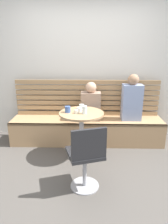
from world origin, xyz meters
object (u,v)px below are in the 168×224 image
Objects in this scene: person_child_left at (91,103)px; cup_ceramic_white at (79,110)px; booth_bench at (87,130)px; cup_espresso_small at (76,112)px; cup_mug_blue at (68,109)px; cup_glass_short at (82,107)px; cup_glass_tall at (85,110)px; white_chair at (86,156)px; person_adult at (132,100)px; cafe_table at (81,126)px.

cup_ceramic_white is (-0.18, -0.49, 0.04)m from person_child_left.
booth_bench is 48.21× the size of cup_espresso_small.
cup_mug_blue is (-0.28, -0.53, 0.57)m from booth_bench.
booth_bench is 33.75× the size of cup_glass_short.
cup_espresso_small is 0.14m from cup_mug_blue.
booth_bench is 0.52m from person_child_left.
cup_glass_tall is at bearing -47.76° from cup_ceramic_white.
white_chair is 10.63× the size of cup_ceramic_white.
white_chair is 1.05× the size of person_adult.
cup_glass_short reaches higher than cup_espresso_small.
white_chair is at bearing -70.22° from cup_mug_blue.
booth_bench is 33.75× the size of cup_ceramic_white.
cafe_table is 0.31m from cup_glass_short.
cup_ceramic_white is (-0.03, 0.03, 0.26)m from cafe_table.
person_child_left reaches higher than booth_bench.
cup_glass_tall reaches higher than cup_glass_short.
person_child_left is 0.61m from cup_espresso_small.
cup_espresso_small is at bearing -118.75° from cup_ceramic_white.
white_chair is at bearing -89.69° from booth_bench.
cup_mug_blue is (-0.35, -0.52, 0.05)m from person_child_left.
white_chair is (0.01, -1.34, 0.24)m from booth_bench.
cup_glass_short is (-0.15, -0.36, 0.04)m from person_child_left.
booth_bench is 0.81m from cup_espresso_small.
cafe_table is at bearing 130.11° from cup_glass_tall.
cup_mug_blue is (-0.21, 0.00, 0.27)m from cafe_table.
cup_glass_short is 0.67× the size of cup_glass_tall.
white_chair is 0.92m from cup_mug_blue.
cup_glass_short is at bearing -102.52° from booth_bench.
cup_espresso_small is at bearing 101.90° from white_chair.
cup_glass_short is 0.84× the size of cup_mug_blue.
cup_ceramic_white is at bearing -102.62° from booth_bench.
cup_espresso_small is (-0.04, -0.08, -0.01)m from cup_ceramic_white.
person_child_left reaches higher than cup_ceramic_white.
cup_ceramic_white is at bearing 61.25° from cup_espresso_small.
person_adult is at bearing 1.73° from person_child_left.
person_child_left is 0.52m from cup_ceramic_white.
person_adult is 0.95m from cup_glass_short.
cafe_table is 9.25× the size of cup_ceramic_white.
person_adult is 10.10× the size of cup_glass_short.
cup_espresso_small is at bearing -104.98° from booth_bench.
cup_mug_blue reaches higher than cup_ceramic_white.
cup_glass_tall is (-0.09, -0.58, 0.06)m from person_child_left.
person_adult is 1.11m from cup_espresso_small.
cup_ceramic_white is at bearing -102.89° from cup_glass_short.
cup_ceramic_white is 0.09m from cup_espresso_small.
cup_glass_short is at bearing 95.22° from white_chair.
booth_bench is 28.42× the size of cup_mug_blue.
person_adult is at bearing 1.15° from booth_bench.
cup_glass_tall is (-0.03, -0.59, 0.58)m from booth_bench.
cup_ceramic_white is (-0.11, -0.50, 0.55)m from booth_bench.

